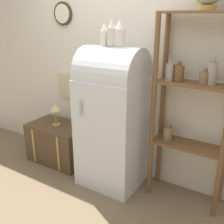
% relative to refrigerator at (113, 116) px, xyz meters
% --- Properties ---
extents(ground_plane, '(12.00, 12.00, 0.00)m').
position_rel_refrigerator_xyz_m(ground_plane, '(0.00, -0.25, -0.81)').
color(ground_plane, '#7A664C').
extents(wall_back, '(7.00, 0.09, 2.70)m').
position_rel_refrigerator_xyz_m(wall_back, '(-0.01, 0.32, 0.54)').
color(wall_back, silver).
rests_on(wall_back, ground_plane).
extents(refrigerator, '(0.66, 0.63, 1.56)m').
position_rel_refrigerator_xyz_m(refrigerator, '(0.00, 0.00, 0.00)').
color(refrigerator, silver).
rests_on(refrigerator, ground_plane).
extents(suitcase_trunk, '(0.77, 0.48, 0.51)m').
position_rel_refrigerator_xyz_m(suitcase_trunk, '(-0.86, 0.02, -0.56)').
color(suitcase_trunk, brown).
rests_on(suitcase_trunk, ground_plane).
extents(shelf_unit, '(0.74, 0.30, 1.88)m').
position_rel_refrigerator_xyz_m(shelf_unit, '(0.79, 0.13, 0.27)').
color(shelf_unit, brown).
rests_on(shelf_unit, ground_plane).
extents(vase_left, '(0.07, 0.07, 0.22)m').
position_rel_refrigerator_xyz_m(vase_left, '(-0.09, -0.01, 0.85)').
color(vase_left, silver).
rests_on(vase_left, refrigerator).
extents(vase_center, '(0.10, 0.10, 0.26)m').
position_rel_refrigerator_xyz_m(vase_center, '(-0.00, -0.01, 0.87)').
color(vase_center, beige).
rests_on(vase_center, refrigerator).
extents(vase_right, '(0.11, 0.11, 0.25)m').
position_rel_refrigerator_xyz_m(vase_right, '(0.07, 0.01, 0.86)').
color(vase_right, silver).
rests_on(vase_right, refrigerator).
extents(desk_lamp, '(0.14, 0.14, 0.29)m').
position_rel_refrigerator_xyz_m(desk_lamp, '(-0.86, 0.01, -0.08)').
color(desk_lamp, '#AD8942').
rests_on(desk_lamp, suitcase_trunk).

